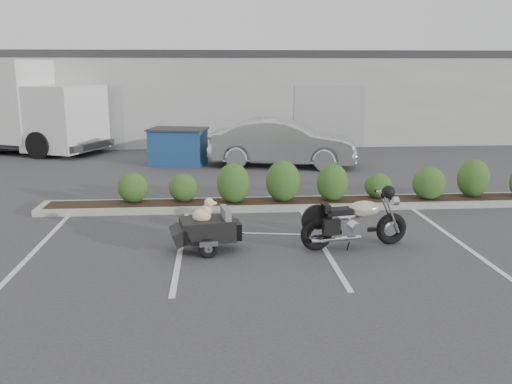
{
  "coord_description": "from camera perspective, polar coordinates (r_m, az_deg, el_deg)",
  "views": [
    {
      "loc": [
        -0.83,
        -10.51,
        3.34
      ],
      "look_at": [
        0.03,
        0.63,
        0.75
      ],
      "focal_mm": 38.0,
      "sensor_mm": 36.0,
      "label": 1
    }
  ],
  "objects": [
    {
      "name": "planter_kerb",
      "position": [
        13.25,
        3.66,
        -1.24
      ],
      "size": [
        12.0,
        1.0,
        0.15
      ],
      "primitive_type": "cube",
      "color": "#9E9E93",
      "rests_on": "ground"
    },
    {
      "name": "dumpster",
      "position": [
        19.07,
        -8.19,
        4.79
      ],
      "size": [
        2.18,
        1.72,
        1.27
      ],
      "rotation": [
        0.0,
        0.0,
        -0.23
      ],
      "color": "navy",
      "rests_on": "ground"
    },
    {
      "name": "building",
      "position": [
        27.55,
        -2.73,
        10.26
      ],
      "size": [
        26.0,
        10.0,
        4.0
      ],
      "primitive_type": "cube",
      "color": "#9EA099",
      "rests_on": "ground"
    },
    {
      "name": "motorcycle",
      "position": [
        10.35,
        10.39,
        -3.16
      ],
      "size": [
        2.14,
        0.85,
        1.23
      ],
      "rotation": [
        0.0,
        0.0,
        0.16
      ],
      "color": "black",
      "rests_on": "ground"
    },
    {
      "name": "ground",
      "position": [
        11.06,
        0.09,
        -4.53
      ],
      "size": [
        90.0,
        90.0,
        0.0
      ],
      "primitive_type": "plane",
      "color": "#38383A",
      "rests_on": "ground"
    },
    {
      "name": "delivery_truck",
      "position": [
        24.08,
        -24.44,
        8.07
      ],
      "size": [
        8.19,
        5.54,
        3.6
      ],
      "rotation": [
        0.0,
        0.0,
        -0.43
      ],
      "color": "silver",
      "rests_on": "ground"
    },
    {
      "name": "sedan",
      "position": [
        18.55,
        2.87,
        5.21
      ],
      "size": [
        5.19,
        2.72,
        1.63
      ],
      "primitive_type": "imported",
      "rotation": [
        0.0,
        0.0,
        1.36
      ],
      "color": "#B5B4BC",
      "rests_on": "ground"
    },
    {
      "name": "pet_trailer",
      "position": [
        10.05,
        -5.24,
        -3.85
      ],
      "size": [
        1.73,
        0.98,
        1.02
      ],
      "rotation": [
        0.0,
        0.0,
        0.16
      ],
      "color": "black",
      "rests_on": "ground"
    }
  ]
}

